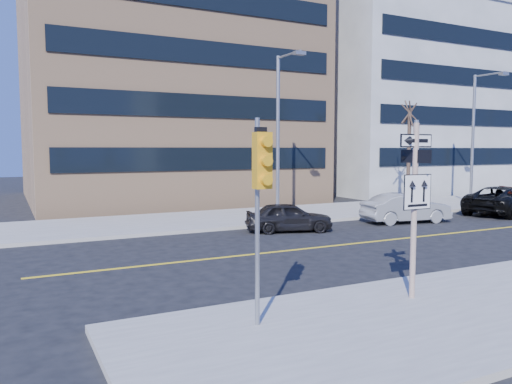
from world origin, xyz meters
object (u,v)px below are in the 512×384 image
parked_car_a (289,217)px  parked_car_b (406,208)px  streetlight_a (280,125)px  streetlight_b (476,130)px  street_tree_west (410,115)px  sign_pole (415,199)px  traffic_signal (261,178)px  parked_car_c (503,200)px

parked_car_a → parked_car_b: bearing=-74.7°
streetlight_a → streetlight_b: size_ratio=1.00×
street_tree_west → sign_pole: bearing=-133.3°
traffic_signal → parked_car_b: 16.51m
parked_car_b → streetlight_a: streetlight_a is taller
parked_car_b → street_tree_west: (3.98, 4.07, 4.82)m
streetlight_a → parked_car_c: bearing=-16.5°
traffic_signal → street_tree_west: (17.00, 13.96, 2.50)m
streetlight_a → streetlight_b: 14.00m
traffic_signal → street_tree_west: street_tree_west is taller
streetlight_a → streetlight_b: same height
sign_pole → streetlight_b: bearing=36.4°
parked_car_a → streetlight_a: (1.38, 3.23, 4.12)m
parked_car_c → street_tree_west: 6.95m
parked_car_c → streetlight_b: size_ratio=0.69×
parked_car_c → street_tree_west: size_ratio=0.87×
street_tree_west → streetlight_a: bearing=-176.5°
streetlight_b → traffic_signal: bearing=-148.6°
parked_car_a → streetlight_b: bearing=-60.2°
parked_car_c → parked_car_a: bearing=72.2°
streetlight_a → street_tree_west: bearing=3.5°
parked_car_a → streetlight_a: 5.41m
sign_pole → parked_car_c: size_ratio=0.74×
parked_car_a → parked_car_c: (13.37, -0.32, 0.13)m
sign_pole → street_tree_west: street_tree_west is taller
street_tree_west → parked_car_a: bearing=-160.0°
sign_pole → parked_car_b: bearing=47.2°
traffic_signal → street_tree_west: bearing=39.4°
parked_car_a → parked_car_c: size_ratio=0.68×
parked_car_a → street_tree_west: size_ratio=0.59×
traffic_signal → streetlight_b: (22.00, 13.42, 1.73)m
parked_car_a → traffic_signal: bearing=165.0°
streetlight_b → street_tree_west: (-5.00, 0.54, 0.77)m
sign_pole → parked_car_c: bearing=31.3°
sign_pole → parked_car_a: 10.53m
parked_car_c → streetlight_b: streetlight_b is taller
sign_pole → traffic_signal: size_ratio=1.02×
traffic_signal → streetlight_a: streetlight_a is taller
streetlight_a → traffic_signal: bearing=-120.8°
parked_car_a → streetlight_b: 16.25m
parked_car_a → parked_car_c: bearing=-73.4°
sign_pole → street_tree_west: bearing=46.7°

